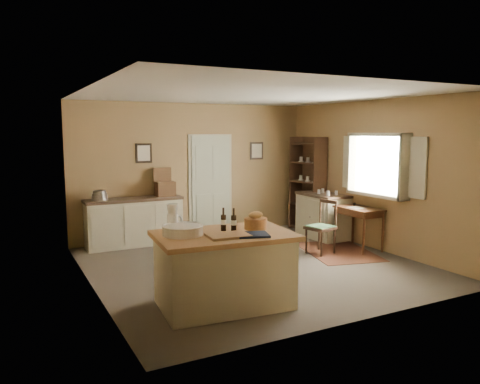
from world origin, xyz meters
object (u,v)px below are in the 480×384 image
object	(u,v)px
writing_desk	(359,213)
sideboard	(135,220)
work_island	(223,267)
right_cabinet	(323,215)
desk_chair	(320,228)
shelving_unit	(309,184)

from	to	relation	value
writing_desk	sideboard	bearing A→B (deg)	148.57
work_island	sideboard	distance (m)	3.56
right_cabinet	work_island	bearing A→B (deg)	-144.22
desk_chair	right_cabinet	size ratio (longest dim) A/B	0.83
writing_desk	right_cabinet	bearing A→B (deg)	90.01
sideboard	shelving_unit	world-z (taller)	shelving_unit
work_island	writing_desk	bearing A→B (deg)	27.74
work_island	sideboard	xyz separation A→B (m)	(-0.15, 3.56, -0.00)
writing_desk	shelving_unit	bearing A→B (deg)	84.97
desk_chair	shelving_unit	bearing A→B (deg)	47.85
shelving_unit	writing_desk	bearing A→B (deg)	-95.03
desk_chair	sideboard	bearing A→B (deg)	130.01
desk_chair	work_island	bearing A→B (deg)	-162.94
work_island	sideboard	size ratio (longest dim) A/B	0.97
sideboard	writing_desk	world-z (taller)	sideboard
work_island	writing_desk	size ratio (longest dim) A/B	2.04
writing_desk	right_cabinet	distance (m)	1.07
work_island	shelving_unit	world-z (taller)	shelving_unit
desk_chair	shelving_unit	size ratio (longest dim) A/B	0.45
work_island	right_cabinet	xyz separation A→B (m)	(3.39, 2.44, -0.02)
right_cabinet	shelving_unit	xyz separation A→B (m)	(0.15, 0.69, 0.55)
work_island	right_cabinet	distance (m)	4.18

